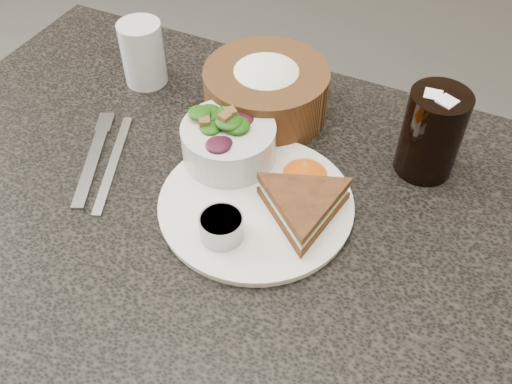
{
  "coord_description": "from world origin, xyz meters",
  "views": [
    {
      "loc": [
        0.27,
        -0.45,
        1.32
      ],
      "look_at": [
        0.06,
        0.01,
        0.78
      ],
      "focal_mm": 40.0,
      "sensor_mm": 36.0,
      "label": 1
    }
  ],
  "objects_px": {
    "sandwich": "(303,205)",
    "bread_basket": "(266,85)",
    "salad_bowl": "(229,137)",
    "cola_glass": "(433,130)",
    "dressing_ramekin": "(222,227)",
    "water_glass": "(143,53)",
    "dining_table": "(226,337)",
    "dinner_plate": "(256,204)"
  },
  "relations": [
    {
      "from": "dinner_plate",
      "to": "water_glass",
      "type": "xyz_separation_m",
      "value": [
        -0.29,
        0.18,
        0.05
      ]
    },
    {
      "from": "dinner_plate",
      "to": "cola_glass",
      "type": "height_order",
      "value": "cola_glass"
    },
    {
      "from": "dining_table",
      "to": "dressing_ramekin",
      "type": "relative_size",
      "value": 18.08
    },
    {
      "from": "dining_table",
      "to": "sandwich",
      "type": "distance_m",
      "value": 0.42
    },
    {
      "from": "dinner_plate",
      "to": "water_glass",
      "type": "bearing_deg",
      "value": 147.88
    },
    {
      "from": "dining_table",
      "to": "dressing_ramekin",
      "type": "distance_m",
      "value": 0.41
    },
    {
      "from": "dinner_plate",
      "to": "dressing_ramekin",
      "type": "relative_size",
      "value": 4.66
    },
    {
      "from": "salad_bowl",
      "to": "dressing_ramekin",
      "type": "relative_size",
      "value": 2.39
    },
    {
      "from": "bread_basket",
      "to": "water_glass",
      "type": "height_order",
      "value": "bread_basket"
    },
    {
      "from": "salad_bowl",
      "to": "cola_glass",
      "type": "bearing_deg",
      "value": 23.37
    },
    {
      "from": "dining_table",
      "to": "dinner_plate",
      "type": "distance_m",
      "value": 0.38
    },
    {
      "from": "dining_table",
      "to": "cola_glass",
      "type": "relative_size",
      "value": 7.15
    },
    {
      "from": "dressing_ramekin",
      "to": "bread_basket",
      "type": "distance_m",
      "value": 0.27
    },
    {
      "from": "dining_table",
      "to": "cola_glass",
      "type": "height_order",
      "value": "cola_glass"
    },
    {
      "from": "dining_table",
      "to": "cola_glass",
      "type": "distance_m",
      "value": 0.54
    },
    {
      "from": "dinner_plate",
      "to": "sandwich",
      "type": "height_order",
      "value": "sandwich"
    },
    {
      "from": "cola_glass",
      "to": "water_glass",
      "type": "relative_size",
      "value": 1.32
    },
    {
      "from": "water_glass",
      "to": "cola_glass",
      "type": "bearing_deg",
      "value": -1.15
    },
    {
      "from": "dressing_ramekin",
      "to": "salad_bowl",
      "type": "bearing_deg",
      "value": 113.42
    },
    {
      "from": "sandwich",
      "to": "dressing_ramekin",
      "type": "xyz_separation_m",
      "value": [
        -0.08,
        -0.07,
        -0.0
      ]
    },
    {
      "from": "dining_table",
      "to": "dressing_ramekin",
      "type": "height_order",
      "value": "dressing_ramekin"
    },
    {
      "from": "sandwich",
      "to": "dining_table",
      "type": "bearing_deg",
      "value": -132.89
    },
    {
      "from": "salad_bowl",
      "to": "dressing_ramekin",
      "type": "xyz_separation_m",
      "value": [
        0.06,
        -0.13,
        -0.02
      ]
    },
    {
      "from": "cola_glass",
      "to": "dressing_ramekin",
      "type": "bearing_deg",
      "value": -129.02
    },
    {
      "from": "sandwich",
      "to": "cola_glass",
      "type": "bearing_deg",
      "value": 94.39
    },
    {
      "from": "dinner_plate",
      "to": "sandwich",
      "type": "xyz_separation_m",
      "value": [
        0.06,
        0.0,
        0.02
      ]
    },
    {
      "from": "dinner_plate",
      "to": "salad_bowl",
      "type": "height_order",
      "value": "salad_bowl"
    },
    {
      "from": "salad_bowl",
      "to": "cola_glass",
      "type": "distance_m",
      "value": 0.28
    },
    {
      "from": "sandwich",
      "to": "water_glass",
      "type": "distance_m",
      "value": 0.4
    },
    {
      "from": "cola_glass",
      "to": "sandwich",
      "type": "bearing_deg",
      "value": -125.13
    },
    {
      "from": "dining_table",
      "to": "cola_glass",
      "type": "xyz_separation_m",
      "value": [
        0.24,
        0.18,
        0.44
      ]
    },
    {
      "from": "dining_table",
      "to": "bread_basket",
      "type": "relative_size",
      "value": 5.23
    },
    {
      "from": "dining_table",
      "to": "water_glass",
      "type": "distance_m",
      "value": 0.52
    },
    {
      "from": "water_glass",
      "to": "sandwich",
      "type": "bearing_deg",
      "value": -26.64
    },
    {
      "from": "dressing_ramekin",
      "to": "water_glass",
      "type": "xyz_separation_m",
      "value": [
        -0.28,
        0.25,
        0.03
      ]
    },
    {
      "from": "sandwich",
      "to": "bread_basket",
      "type": "relative_size",
      "value": 0.76
    },
    {
      "from": "dressing_ramekin",
      "to": "bread_basket",
      "type": "height_order",
      "value": "bread_basket"
    },
    {
      "from": "sandwich",
      "to": "water_glass",
      "type": "xyz_separation_m",
      "value": [
        -0.35,
        0.18,
        0.02
      ]
    },
    {
      "from": "bread_basket",
      "to": "water_glass",
      "type": "distance_m",
      "value": 0.22
    },
    {
      "from": "cola_glass",
      "to": "water_glass",
      "type": "xyz_separation_m",
      "value": [
        -0.47,
        0.01,
        -0.02
      ]
    },
    {
      "from": "dinner_plate",
      "to": "cola_glass",
      "type": "relative_size",
      "value": 1.84
    },
    {
      "from": "bread_basket",
      "to": "water_glass",
      "type": "xyz_separation_m",
      "value": [
        -0.22,
        -0.01,
        -0.0
      ]
    }
  ]
}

